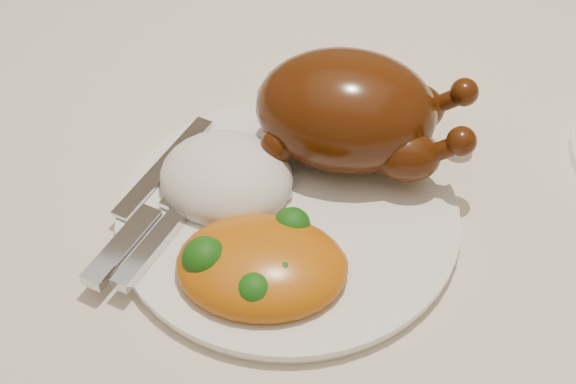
# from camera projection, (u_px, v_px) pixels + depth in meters

# --- Properties ---
(dining_table) EXTENTS (1.60, 0.90, 0.76)m
(dining_table) POSITION_uv_depth(u_px,v_px,m) (304.00, 228.00, 0.75)
(dining_table) COLOR brown
(dining_table) RESTS_ON floor
(tablecloth) EXTENTS (1.73, 1.03, 0.18)m
(tablecloth) POSITION_uv_depth(u_px,v_px,m) (305.00, 172.00, 0.69)
(tablecloth) COLOR beige
(tablecloth) RESTS_ON dining_table
(dinner_plate) EXTENTS (0.27, 0.27, 0.01)m
(dinner_plate) POSITION_uv_depth(u_px,v_px,m) (288.00, 215.00, 0.61)
(dinner_plate) COLOR white
(dinner_plate) RESTS_ON tablecloth
(roast_chicken) EXTENTS (0.18, 0.11, 0.09)m
(roast_chicken) POSITION_uv_depth(u_px,v_px,m) (351.00, 111.00, 0.62)
(roast_chicken) COLOR #4D1F08
(roast_chicken) RESTS_ON dinner_plate
(rice_mound) EXTENTS (0.11, 0.10, 0.05)m
(rice_mound) POSITION_uv_depth(u_px,v_px,m) (226.00, 178.00, 0.62)
(rice_mound) COLOR white
(rice_mound) RESTS_ON dinner_plate
(mac_and_cheese) EXTENTS (0.13, 0.11, 0.05)m
(mac_and_cheese) POSITION_uv_depth(u_px,v_px,m) (266.00, 266.00, 0.56)
(mac_and_cheese) COLOR #D7640D
(mac_and_cheese) RESTS_ON dinner_plate
(cutlery) EXTENTS (0.06, 0.19, 0.01)m
(cutlery) POSITION_uv_depth(u_px,v_px,m) (150.00, 219.00, 0.59)
(cutlery) COLOR silver
(cutlery) RESTS_ON dinner_plate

